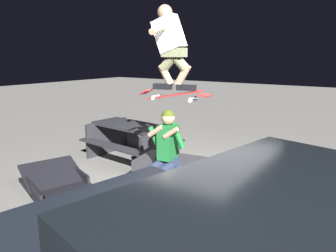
{
  "coord_description": "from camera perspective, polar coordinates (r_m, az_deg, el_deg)",
  "views": [
    {
      "loc": [
        -2.49,
        4.07,
        2.09
      ],
      "look_at": [
        0.01,
        0.41,
        1.11
      ],
      "focal_mm": 33.84,
      "sensor_mm": 36.0,
      "label": 1
    }
  ],
  "objects": [
    {
      "name": "picnic_table_back",
      "position": [
        6.46,
        -6.51,
        -1.87
      ],
      "size": [
        1.81,
        1.48,
        0.75
      ],
      "color": "#28282D",
      "rests_on": "ground"
    },
    {
      "name": "person_sitting_on_ledge",
      "position": [
        4.53,
        -0.59,
        -4.68
      ],
      "size": [
        0.6,
        0.78,
        1.35
      ],
      "color": "#2D3856",
      "rests_on": "ground"
    },
    {
      "name": "kicker_ramp",
      "position": [
        5.59,
        -19.51,
        -9.53
      ],
      "size": [
        1.39,
        1.23,
        0.4
      ],
      "color": "black",
      "rests_on": "ground"
    },
    {
      "name": "ground_plane",
      "position": [
        5.21,
        2.69,
        -11.21
      ],
      "size": [
        40.0,
        40.0,
        0.0
      ],
      "primitive_type": "plane",
      "color": "gray"
    },
    {
      "name": "skater_airborne",
      "position": [
        4.38,
        0.45,
        14.59
      ],
      "size": [
        0.63,
        0.89,
        1.12
      ],
      "color": "black"
    },
    {
      "name": "ledge_box_main",
      "position": [
        4.95,
        4.64,
        -9.35
      ],
      "size": [
        1.89,
        0.98,
        0.51
      ],
      "primitive_type": "cube",
      "rotation": [
        0.0,
        0.0,
        0.16
      ],
      "color": "#38383D",
      "rests_on": "ground"
    },
    {
      "name": "skateboard",
      "position": [
        4.38,
        1.1,
        5.59
      ],
      "size": [
        1.04,
        0.33,
        0.16
      ],
      "color": "#B72D2D"
    }
  ]
}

